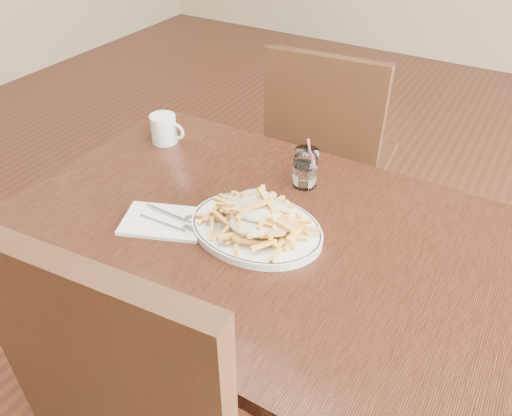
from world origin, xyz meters
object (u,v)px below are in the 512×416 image
Objects in this scene: table at (258,251)px; chair_far at (328,149)px; coffee_mug at (164,129)px; water_glass at (305,170)px; fries_plate at (256,228)px; loaded_fries at (256,212)px.

chair_far is (-0.15, 0.79, -0.14)m from table.
chair_far is 0.70m from coffee_mug.
table is at bearing -25.51° from coffee_mug.
water_glass is at bearing 85.94° from table.
fries_plate is 0.24m from water_glass.
water_glass is at bearing 87.88° from fries_plate.
water_glass is (0.01, 0.24, -0.01)m from loaded_fries.
water_glass reaches higher than loaded_fries.
chair_far reaches higher than water_glass.
chair_far is 8.52× the size of coffee_mug.
table is 0.25m from water_glass.
coffee_mug reaches higher than fries_plate.
fries_plate is 3.46× the size of coffee_mug.
chair_far is at bearing 100.75° from table.
table is at bearing 109.83° from fries_plate.
fries_plate is 0.05m from loaded_fries.
chair_far is 2.46× the size of fries_plate.
table is at bearing 109.83° from loaded_fries.
coffee_mug is (-0.46, 0.23, 0.03)m from fries_plate.
coffee_mug is at bearing -179.48° from water_glass.
coffee_mug reaches higher than table.
table is 0.09m from fries_plate.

